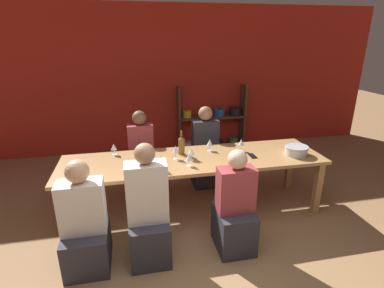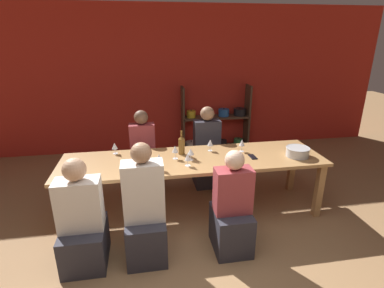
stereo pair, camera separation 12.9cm
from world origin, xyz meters
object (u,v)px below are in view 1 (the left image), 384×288
at_px(wine_glass_white_a, 189,157).
at_px(person_near_b, 234,213).
at_px(wine_glass_empty_a, 114,147).
at_px(person_far_b, 142,161).
at_px(wine_bottle_green, 181,145).
at_px(wine_glass_red_b, 160,159).
at_px(shelf_unit, 211,126).
at_px(mixing_bowl, 296,150).
at_px(wine_glass_white_b, 210,143).
at_px(person_far_a, 205,156).
at_px(wine_glass_red_a, 76,165).
at_px(wine_glass_empty_b, 191,152).
at_px(wine_glass_red_c, 175,150).
at_px(wine_glass_empty_c, 241,142).
at_px(dining_table, 194,164).
at_px(cell_phone, 252,156).
at_px(person_near_a, 148,218).
at_px(person_near_c, 85,229).

distance_m(wine_glass_white_a, person_near_b, 0.80).
xyz_separation_m(wine_glass_empty_a, person_far_b, (0.34, 0.44, -0.40)).
distance_m(wine_bottle_green, wine_glass_red_b, 0.52).
distance_m(shelf_unit, mixing_bowl, 2.43).
bearing_deg(wine_glass_white_b, person_far_a, 82.02).
xyz_separation_m(wine_glass_red_a, person_far_b, (0.71, 0.93, -0.41)).
height_order(wine_glass_empty_b, person_far_a, person_far_a).
bearing_deg(wine_glass_red_c, wine_glass_white_b, 21.62).
bearing_deg(wine_glass_red_c, wine_glass_empty_a, 158.32).
height_order(shelf_unit, person_far_a, shelf_unit).
xyz_separation_m(wine_glass_red_b, wine_glass_white_a, (0.33, 0.05, -0.03)).
relative_size(mixing_bowl, wine_glass_white_a, 1.85).
relative_size(wine_glass_empty_c, person_far_b, 0.14).
height_order(wine_glass_empty_b, person_near_b, person_near_b).
xyz_separation_m(dining_table, wine_glass_empty_b, (-0.04, -0.04, 0.17)).
relative_size(wine_glass_white_b, cell_phone, 1.00).
height_order(wine_glass_white_b, person_far_b, person_far_b).
relative_size(wine_glass_empty_c, cell_phone, 1.05).
bearing_deg(person_far_a, person_near_b, 87.71).
bearing_deg(shelf_unit, wine_glass_red_c, -115.67).
bearing_deg(person_near_a, cell_phone, 25.84).
xyz_separation_m(shelf_unit, wine_glass_empty_a, (-1.78, -1.90, 0.39)).
bearing_deg(shelf_unit, wine_glass_white_b, -106.11).
height_order(person_near_b, person_near_c, person_near_c).
bearing_deg(wine_glass_empty_b, person_far_b, 125.32).
height_order(dining_table, wine_glass_white_b, wine_glass_white_b).
relative_size(wine_glass_red_b, wine_glass_red_c, 1.13).
xyz_separation_m(wine_glass_white_a, wine_glass_red_c, (-0.12, 0.23, 0.01)).
bearing_deg(person_near_a, wine_bottle_green, 61.29).
bearing_deg(wine_glass_red_b, wine_glass_red_c, 53.48).
distance_m(dining_table, cell_phone, 0.73).
bearing_deg(person_far_b, wine_glass_white_a, 117.56).
xyz_separation_m(mixing_bowl, wine_glass_white_a, (-1.38, -0.06, 0.04)).
bearing_deg(wine_glass_white_a, wine_glass_white_b, 49.50).
bearing_deg(person_near_b, wine_bottle_green, 113.12).
distance_m(dining_table, wine_glass_red_a, 1.34).
bearing_deg(wine_glass_red_a, dining_table, 7.61).
distance_m(wine_glass_white_b, person_far_a, 0.68).
bearing_deg(wine_glass_white_a, person_near_a, -134.04).
bearing_deg(person_near_c, wine_glass_red_a, 100.70).
relative_size(wine_glass_empty_b, person_near_c, 0.13).
bearing_deg(shelf_unit, cell_phone, -92.78).
height_order(wine_glass_empty_a, person_far_a, person_far_a).
relative_size(shelf_unit, wine_glass_red_b, 7.07).
distance_m(wine_glass_empty_a, person_far_a, 1.41).
height_order(mixing_bowl, person_far_b, person_far_b).
xyz_separation_m(wine_glass_white_a, wine_glass_empty_c, (0.75, 0.33, 0.01)).
bearing_deg(cell_phone, person_near_c, -161.80).
bearing_deg(wine_glass_white_a, dining_table, 63.62).
relative_size(wine_glass_empty_b, person_near_a, 0.12).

